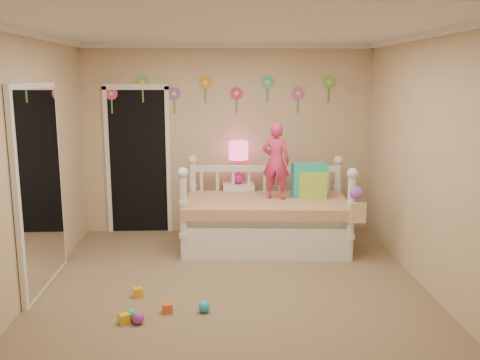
{
  "coord_description": "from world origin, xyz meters",
  "views": [
    {
      "loc": [
        -0.14,
        -4.99,
        2.15
      ],
      "look_at": [
        0.1,
        0.6,
        1.05
      ],
      "focal_mm": 39.04,
      "sensor_mm": 36.0,
      "label": 1
    }
  ],
  "objects_px": {
    "nightstand": "(239,208)",
    "table_lamp": "(238,156)",
    "daybed": "(266,204)",
    "child": "(276,161)"
  },
  "relations": [
    {
      "from": "nightstand",
      "to": "table_lamp",
      "type": "distance_m",
      "value": 0.75
    },
    {
      "from": "daybed",
      "to": "nightstand",
      "type": "bearing_deg",
      "value": 120.57
    },
    {
      "from": "child",
      "to": "table_lamp",
      "type": "xyz_separation_m",
      "value": [
        -0.45,
        0.59,
        -0.01
      ]
    },
    {
      "from": "table_lamp",
      "to": "nightstand",
      "type": "bearing_deg",
      "value": 0.0
    },
    {
      "from": "daybed",
      "to": "table_lamp",
      "type": "bearing_deg",
      "value": 120.57
    },
    {
      "from": "child",
      "to": "nightstand",
      "type": "distance_m",
      "value": 1.06
    },
    {
      "from": "daybed",
      "to": "child",
      "type": "relative_size",
      "value": 2.17
    },
    {
      "from": "child",
      "to": "daybed",
      "type": "bearing_deg",
      "value": 36.87
    },
    {
      "from": "daybed",
      "to": "table_lamp",
      "type": "xyz_separation_m",
      "value": [
        -0.32,
        0.63,
        0.53
      ]
    },
    {
      "from": "daybed",
      "to": "nightstand",
      "type": "distance_m",
      "value": 0.74
    }
  ]
}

